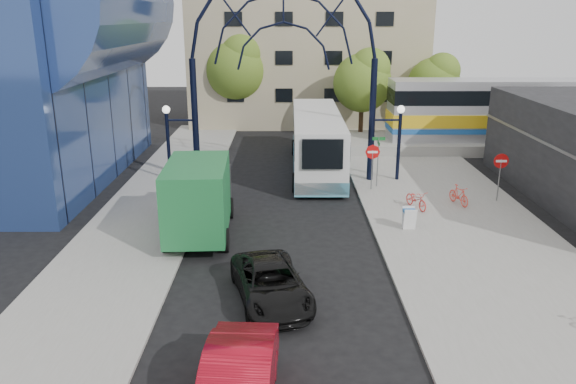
{
  "coord_description": "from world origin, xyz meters",
  "views": [
    {
      "loc": [
        0.1,
        -17.42,
        9.2
      ],
      "look_at": [
        0.21,
        6.0,
        1.85
      ],
      "focal_mm": 35.0,
      "sensor_mm": 36.0,
      "label": 1
    }
  ],
  "objects_px": {
    "sandwich_board": "(409,216)",
    "tree_north_a": "(364,79)",
    "city_bus": "(317,141)",
    "black_suv": "(271,283)",
    "street_name_sign": "(378,151)",
    "bike_near_a": "(416,199)",
    "train_car": "(567,110)",
    "gateway_arch": "(283,29)",
    "stop_sign": "(372,156)",
    "green_truck": "(200,197)",
    "tree_north_c": "(436,81)",
    "bike_near_b": "(459,195)",
    "do_not_enter_sign": "(501,166)",
    "tree_north_b": "(237,66)"
  },
  "relations": [
    {
      "from": "sandwich_board",
      "to": "tree_north_a",
      "type": "relative_size",
      "value": 0.14
    },
    {
      "from": "city_bus",
      "to": "black_suv",
      "type": "relative_size",
      "value": 2.75
    },
    {
      "from": "street_name_sign",
      "to": "bike_near_a",
      "type": "bearing_deg",
      "value": -70.34
    },
    {
      "from": "sandwich_board",
      "to": "train_car",
      "type": "relative_size",
      "value": 0.04
    },
    {
      "from": "street_name_sign",
      "to": "tree_north_a",
      "type": "relative_size",
      "value": 0.4
    },
    {
      "from": "gateway_arch",
      "to": "black_suv",
      "type": "height_order",
      "value": "gateway_arch"
    },
    {
      "from": "stop_sign",
      "to": "green_truck",
      "type": "relative_size",
      "value": 0.37
    },
    {
      "from": "gateway_arch",
      "to": "tree_north_c",
      "type": "xyz_separation_m",
      "value": [
        12.12,
        13.93,
        -4.28
      ]
    },
    {
      "from": "street_name_sign",
      "to": "city_bus",
      "type": "distance_m",
      "value": 5.13
    },
    {
      "from": "green_truck",
      "to": "bike_near_a",
      "type": "height_order",
      "value": "green_truck"
    },
    {
      "from": "sandwich_board",
      "to": "bike_near_a",
      "type": "distance_m",
      "value": 2.99
    },
    {
      "from": "tree_north_a",
      "to": "black_suv",
      "type": "xyz_separation_m",
      "value": [
        -6.52,
        -26.34,
        -3.95
      ]
    },
    {
      "from": "tree_north_c",
      "to": "green_truck",
      "type": "height_order",
      "value": "tree_north_c"
    },
    {
      "from": "sandwich_board",
      "to": "black_suv",
      "type": "distance_m",
      "value": 8.76
    },
    {
      "from": "city_bus",
      "to": "bike_near_b",
      "type": "relative_size",
      "value": 7.94
    },
    {
      "from": "street_name_sign",
      "to": "gateway_arch",
      "type": "bearing_deg",
      "value": 164.93
    },
    {
      "from": "city_bus",
      "to": "bike_near_a",
      "type": "bearing_deg",
      "value": -59.44
    },
    {
      "from": "train_car",
      "to": "tree_north_c",
      "type": "distance_m",
      "value": 9.95
    },
    {
      "from": "train_car",
      "to": "black_suv",
      "type": "height_order",
      "value": "train_car"
    },
    {
      "from": "street_name_sign",
      "to": "tree_north_c",
      "type": "relative_size",
      "value": 0.43
    },
    {
      "from": "tree_north_a",
      "to": "city_bus",
      "type": "xyz_separation_m",
      "value": [
        -4.09,
        -9.3,
        -2.76
      ]
    },
    {
      "from": "gateway_arch",
      "to": "bike_near_a",
      "type": "height_order",
      "value": "gateway_arch"
    },
    {
      "from": "sandwich_board",
      "to": "tree_north_a",
      "type": "distance_m",
      "value": 20.33
    },
    {
      "from": "bike_near_a",
      "to": "sandwich_board",
      "type": "bearing_deg",
      "value": -128.72
    },
    {
      "from": "do_not_enter_sign",
      "to": "tree_north_a",
      "type": "bearing_deg",
      "value": 107.03
    },
    {
      "from": "do_not_enter_sign",
      "to": "city_bus",
      "type": "distance_m",
      "value": 11.15
    },
    {
      "from": "sandwich_board",
      "to": "green_truck",
      "type": "distance_m",
      "value": 9.28
    },
    {
      "from": "bike_near_b",
      "to": "do_not_enter_sign",
      "type": "bearing_deg",
      "value": -1.8
    },
    {
      "from": "train_car",
      "to": "bike_near_b",
      "type": "relative_size",
      "value": 15.41
    },
    {
      "from": "street_name_sign",
      "to": "bike_near_a",
      "type": "xyz_separation_m",
      "value": [
        1.35,
        -3.79,
        -1.55
      ]
    },
    {
      "from": "green_truck",
      "to": "bike_near_b",
      "type": "relative_size",
      "value": 4.2
    },
    {
      "from": "tree_north_c",
      "to": "black_suv",
      "type": "relative_size",
      "value": 1.38
    },
    {
      "from": "gateway_arch",
      "to": "street_name_sign",
      "type": "distance_m",
      "value": 8.38
    },
    {
      "from": "gateway_arch",
      "to": "tree_north_b",
      "type": "bearing_deg",
      "value": 103.68
    },
    {
      "from": "train_car",
      "to": "bike_near_b",
      "type": "xyz_separation_m",
      "value": [
        -11.18,
        -12.61,
        -2.29
      ]
    },
    {
      "from": "train_car",
      "to": "green_truck",
      "type": "bearing_deg",
      "value": -145.63
    },
    {
      "from": "bike_near_a",
      "to": "bike_near_b",
      "type": "xyz_separation_m",
      "value": [
        2.27,
        0.58,
        0.03
      ]
    },
    {
      "from": "black_suv",
      "to": "sandwich_board",
      "type": "bearing_deg",
      "value": 33.09
    },
    {
      "from": "gateway_arch",
      "to": "train_car",
      "type": "distance_m",
      "value": 22.27
    },
    {
      "from": "green_truck",
      "to": "black_suv",
      "type": "height_order",
      "value": "green_truck"
    },
    {
      "from": "train_car",
      "to": "black_suv",
      "type": "bearing_deg",
      "value": -132.3
    },
    {
      "from": "green_truck",
      "to": "bike_near_b",
      "type": "distance_m",
      "value": 12.99
    },
    {
      "from": "bike_near_a",
      "to": "do_not_enter_sign",
      "type": "bearing_deg",
      "value": -5.08
    },
    {
      "from": "train_car",
      "to": "bike_near_a",
      "type": "bearing_deg",
      "value": -135.54
    },
    {
      "from": "sandwich_board",
      "to": "tree_north_a",
      "type": "bearing_deg",
      "value": 88.5
    },
    {
      "from": "tree_north_c",
      "to": "black_suv",
      "type": "xyz_separation_m",
      "value": [
        -12.52,
        -28.34,
        -3.62
      ]
    },
    {
      "from": "stop_sign",
      "to": "do_not_enter_sign",
      "type": "bearing_deg",
      "value": -17.88
    },
    {
      "from": "stop_sign",
      "to": "green_truck",
      "type": "height_order",
      "value": "green_truck"
    },
    {
      "from": "bike_near_a",
      "to": "tree_north_c",
      "type": "bearing_deg",
      "value": 53.69
    },
    {
      "from": "train_car",
      "to": "green_truck",
      "type": "xyz_separation_m",
      "value": [
        -23.63,
        -16.16,
        -1.2
      ]
    }
  ]
}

